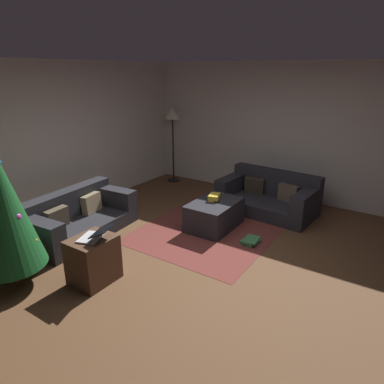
{
  "coord_description": "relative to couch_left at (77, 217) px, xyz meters",
  "views": [
    {
      "loc": [
        -3.42,
        -1.99,
        2.43
      ],
      "look_at": [
        0.54,
        0.63,
        0.75
      ],
      "focal_mm": 32.31,
      "sensor_mm": 36.0,
      "label": 1
    }
  ],
  "objects": [
    {
      "name": "book_stack",
      "position": [
        1.18,
        -2.43,
        -0.22
      ],
      "size": [
        0.3,
        0.26,
        0.08
      ],
      "color": "#387A47",
      "rests_on": "ground_plane"
    },
    {
      "name": "tv_remote",
      "position": [
        1.36,
        -1.68,
        0.19
      ],
      "size": [
        0.05,
        0.16,
        0.02
      ],
      "primitive_type": "cube",
      "rotation": [
        0.0,
        0.0,
        0.02
      ],
      "color": "black",
      "rests_on": "ottoman"
    },
    {
      "name": "side_table",
      "position": [
        -0.76,
        -1.24,
        0.02
      ],
      "size": [
        0.52,
        0.44,
        0.57
      ],
      "primitive_type": "cube",
      "color": "#4C3323",
      "rests_on": "ground_plane"
    },
    {
      "name": "christmas_tree",
      "position": [
        -1.33,
        -0.49,
        0.74
      ],
      "size": [
        0.81,
        0.81,
        1.84
      ],
      "color": "brown",
      "rests_on": "ground_plane"
    },
    {
      "name": "corner_partition",
      "position": [
        3.43,
        -2.24,
        1.04
      ],
      "size": [
        0.12,
        6.4,
        2.6
      ],
      "primitive_type": "cube",
      "color": "beige",
      "rests_on": "ground_plane"
    },
    {
      "name": "gift_box",
      "position": [
        1.44,
        -1.63,
        0.22
      ],
      "size": [
        0.27,
        0.21,
        0.09
      ],
      "primitive_type": "cube",
      "rotation": [
        0.0,
        0.0,
        0.27
      ],
      "color": "gold",
      "rests_on": "ottoman"
    },
    {
      "name": "rear_partition",
      "position": [
        0.29,
        0.9,
        1.04
      ],
      "size": [
        6.4,
        0.12,
        2.6
      ],
      "primitive_type": "cube",
      "color": "beige",
      "rests_on": "ground_plane"
    },
    {
      "name": "laptop",
      "position": [
        -0.74,
        -1.3,
        0.36
      ],
      "size": [
        0.41,
        0.45,
        0.17
      ],
      "color": "silver",
      "rests_on": "side_table"
    },
    {
      "name": "ground_plane",
      "position": [
        0.29,
        -2.24,
        -0.26
      ],
      "size": [
        6.4,
        6.4,
        0.0
      ],
      "primitive_type": "plane",
      "color": "brown"
    },
    {
      "name": "area_rug",
      "position": [
        1.37,
        -1.69,
        -0.26
      ],
      "size": [
        2.6,
        2.0,
        0.01
      ],
      "primitive_type": "cube",
      "color": "brown",
      "rests_on": "ground_plane"
    },
    {
      "name": "couch_right",
      "position": [
        2.54,
        -2.16,
        0.01
      ],
      "size": [
        1.06,
        1.74,
        0.7
      ],
      "rotation": [
        0.0,
        0.0,
        1.49
      ],
      "color": "#26262B",
      "rests_on": "ground_plane"
    },
    {
      "name": "ottoman",
      "position": [
        1.37,
        -1.69,
        -0.04
      ],
      "size": [
        0.93,
        0.64,
        0.44
      ],
      "primitive_type": "cube",
      "color": "#26262B",
      "rests_on": "ground_plane"
    },
    {
      "name": "corner_lamp",
      "position": [
        3.03,
        0.36,
        1.16
      ],
      "size": [
        0.36,
        0.36,
        1.67
      ],
      "color": "black",
      "rests_on": "ground_plane"
    },
    {
      "name": "couch_left",
      "position": [
        0.0,
        0.0,
        0.0
      ],
      "size": [
        1.81,
        0.98,
        0.66
      ],
      "rotation": [
        0.0,
        0.0,
        3.21
      ],
      "color": "#26262B",
      "rests_on": "ground_plane"
    }
  ]
}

